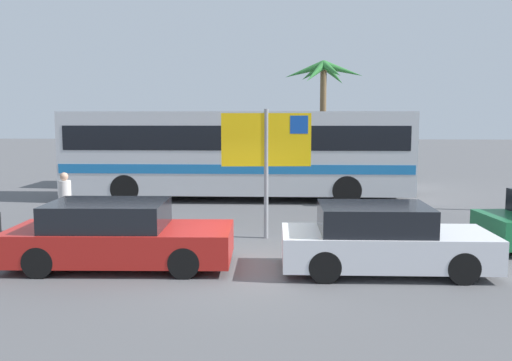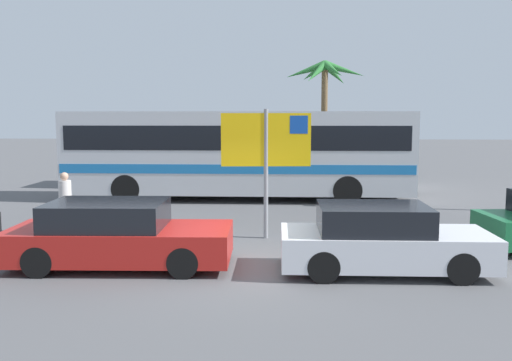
{
  "view_description": "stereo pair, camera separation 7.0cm",
  "coord_description": "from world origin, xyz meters",
  "px_view_note": "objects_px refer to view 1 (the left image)",
  "views": [
    {
      "loc": [
        0.77,
        -11.03,
        3.05
      ],
      "look_at": [
        0.13,
        3.8,
        1.3
      ],
      "focal_mm": 39.0,
      "sensor_mm": 36.0,
      "label": 1
    },
    {
      "loc": [
        0.84,
        -11.03,
        3.05
      ],
      "look_at": [
        0.13,
        3.8,
        1.3
      ],
      "focal_mm": 39.0,
      "sensor_mm": 36.0,
      "label": 2
    }
  ],
  "objects_px": {
    "bus_front_coach": "(237,150)",
    "pedestrian_by_bus": "(65,198)",
    "car_red": "(118,236)",
    "ferry_sign": "(268,145)",
    "car_white": "(383,240)",
    "bus_rear_coach": "(252,145)"
  },
  "relations": [
    {
      "from": "ferry_sign",
      "to": "car_white",
      "type": "height_order",
      "value": "ferry_sign"
    },
    {
      "from": "bus_front_coach",
      "to": "car_white",
      "type": "height_order",
      "value": "bus_front_coach"
    },
    {
      "from": "car_white",
      "to": "car_red",
      "type": "bearing_deg",
      "value": 177.68
    },
    {
      "from": "bus_front_coach",
      "to": "car_red",
      "type": "relative_size",
      "value": 2.75
    },
    {
      "from": "bus_rear_coach",
      "to": "ferry_sign",
      "type": "distance_m",
      "value": 10.04
    },
    {
      "from": "bus_front_coach",
      "to": "pedestrian_by_bus",
      "type": "relative_size",
      "value": 7.73
    },
    {
      "from": "ferry_sign",
      "to": "pedestrian_by_bus",
      "type": "height_order",
      "value": "ferry_sign"
    },
    {
      "from": "car_red",
      "to": "car_white",
      "type": "height_order",
      "value": "same"
    },
    {
      "from": "ferry_sign",
      "to": "car_red",
      "type": "bearing_deg",
      "value": -141.15
    },
    {
      "from": "ferry_sign",
      "to": "car_white",
      "type": "xyz_separation_m",
      "value": [
        2.29,
        -2.92,
        -1.69
      ]
    },
    {
      "from": "car_white",
      "to": "pedestrian_by_bus",
      "type": "height_order",
      "value": "pedestrian_by_bus"
    },
    {
      "from": "ferry_sign",
      "to": "pedestrian_by_bus",
      "type": "distance_m",
      "value": 5.42
    },
    {
      "from": "bus_front_coach",
      "to": "ferry_sign",
      "type": "distance_m",
      "value": 6.57
    },
    {
      "from": "bus_rear_coach",
      "to": "car_white",
      "type": "bearing_deg",
      "value": -76.14
    },
    {
      "from": "bus_rear_coach",
      "to": "pedestrian_by_bus",
      "type": "bearing_deg",
      "value": -114.09
    },
    {
      "from": "bus_rear_coach",
      "to": "ferry_sign",
      "type": "bearing_deg",
      "value": -84.9
    },
    {
      "from": "bus_front_coach",
      "to": "bus_rear_coach",
      "type": "relative_size",
      "value": 1.0
    },
    {
      "from": "car_red",
      "to": "pedestrian_by_bus",
      "type": "distance_m",
      "value": 3.79
    },
    {
      "from": "ferry_sign",
      "to": "car_red",
      "type": "relative_size",
      "value": 0.71
    },
    {
      "from": "car_red",
      "to": "pedestrian_by_bus",
      "type": "bearing_deg",
      "value": 125.01
    },
    {
      "from": "ferry_sign",
      "to": "pedestrian_by_bus",
      "type": "xyz_separation_m",
      "value": [
        -5.23,
        0.29,
        -1.39
      ]
    },
    {
      "from": "ferry_sign",
      "to": "car_red",
      "type": "distance_m",
      "value": 4.38
    }
  ]
}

